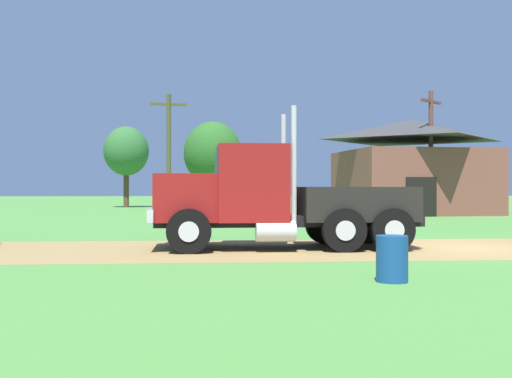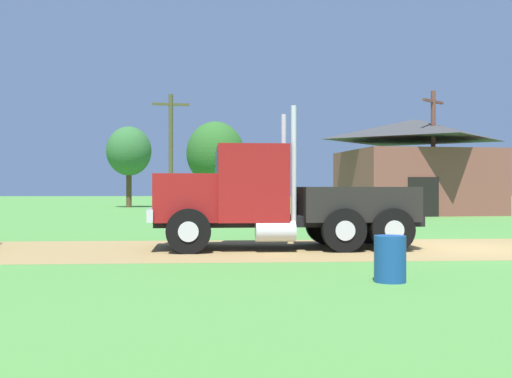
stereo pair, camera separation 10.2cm
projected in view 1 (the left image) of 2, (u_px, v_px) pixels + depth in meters
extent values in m
plane|color=#4E8D3B|center=(460.00, 248.00, 16.70)|extent=(200.00, 200.00, 0.00)
cube|color=#9A7D4A|center=(460.00, 248.00, 16.70)|extent=(120.00, 5.68, 0.01)
cube|color=black|center=(287.00, 220.00, 16.67)|extent=(7.06, 1.73, 0.28)
cube|color=maroon|center=(186.00, 198.00, 16.41)|extent=(1.67, 2.13, 1.24)
cube|color=silver|center=(153.00, 214.00, 16.33)|extent=(0.21, 2.30, 0.32)
cube|color=maroon|center=(251.00, 183.00, 16.57)|extent=(1.84, 2.43, 1.99)
cube|color=#2D3D4C|center=(216.00, 168.00, 16.48)|extent=(0.08, 1.99, 0.87)
cylinder|color=silver|center=(294.00, 164.00, 15.72)|extent=(0.14, 0.14, 2.96)
cylinder|color=silver|center=(284.00, 166.00, 17.61)|extent=(0.14, 0.14, 2.96)
cylinder|color=silver|center=(276.00, 231.00, 15.58)|extent=(1.01, 0.54, 0.52)
cube|color=black|center=(354.00, 203.00, 16.83)|extent=(3.05, 2.45, 0.90)
cylinder|color=black|center=(189.00, 231.00, 15.23)|extent=(1.12, 0.32, 1.11)
cylinder|color=silver|center=(189.00, 232.00, 15.07)|extent=(0.50, 0.05, 0.50)
cylinder|color=black|center=(190.00, 225.00, 17.61)|extent=(1.12, 0.32, 1.11)
cylinder|color=silver|center=(190.00, 225.00, 17.77)|extent=(0.50, 0.05, 0.50)
cylinder|color=black|center=(393.00, 230.00, 15.71)|extent=(1.12, 0.32, 1.11)
cylinder|color=silver|center=(395.00, 230.00, 15.55)|extent=(0.50, 0.05, 0.50)
cylinder|color=black|center=(367.00, 224.00, 18.09)|extent=(1.12, 0.32, 1.11)
cylinder|color=silver|center=(365.00, 224.00, 18.25)|extent=(0.50, 0.05, 0.50)
cylinder|color=black|center=(344.00, 230.00, 15.59)|extent=(1.12, 0.32, 1.11)
cylinder|color=silver|center=(346.00, 231.00, 15.43)|extent=(0.50, 0.05, 0.50)
cylinder|color=black|center=(325.00, 225.00, 17.98)|extent=(1.12, 0.32, 1.11)
cylinder|color=silver|center=(324.00, 224.00, 18.13)|extent=(0.50, 0.05, 0.50)
cylinder|color=#19478C|center=(392.00, 259.00, 10.71)|extent=(0.55, 0.55, 0.80)
cube|color=brown|center=(413.00, 182.00, 38.38)|extent=(8.93, 8.41, 3.89)
pyramid|color=#3C3C3C|center=(413.00, 130.00, 38.37)|extent=(9.37, 8.83, 1.31)
cube|color=black|center=(421.00, 197.00, 34.39)|extent=(1.80, 0.24, 2.20)
cylinder|color=#4D4B26|center=(169.00, 154.00, 37.08)|extent=(0.26, 0.26, 7.20)
cube|color=#4D4B26|center=(169.00, 104.00, 37.07)|extent=(2.20, 0.43, 0.14)
cylinder|color=brown|center=(431.00, 153.00, 35.59)|extent=(0.26, 0.26, 7.16)
cube|color=brown|center=(431.00, 101.00, 35.58)|extent=(1.73, 1.58, 0.14)
cylinder|color=#513823|center=(126.00, 188.00, 50.44)|extent=(0.44, 0.44, 3.13)
ellipsoid|color=#306630|center=(126.00, 151.00, 50.43)|extent=(3.64, 3.64, 4.00)
cylinder|color=#513823|center=(213.00, 191.00, 56.61)|extent=(0.44, 0.44, 2.63)
ellipsoid|color=#2C6124|center=(213.00, 153.00, 56.60)|extent=(5.27, 5.27, 5.79)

